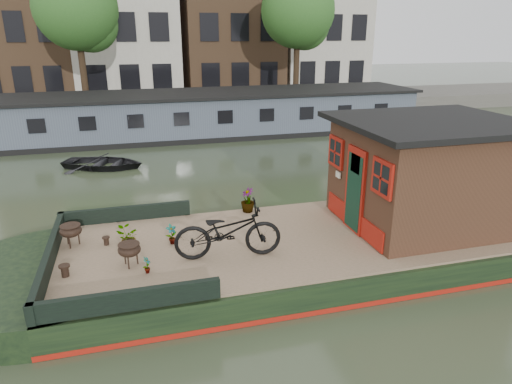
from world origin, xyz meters
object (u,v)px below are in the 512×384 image
object	(u,v)px
brazier_front	(130,255)
brazier_rear	(71,235)
dinghy	(103,160)
cabin	(426,172)
potted_plant_a	(172,234)
bicycle	(228,231)

from	to	relation	value
brazier_front	brazier_rear	size ratio (longest dim) A/B	0.99
brazier_front	dinghy	size ratio (longest dim) A/B	0.15
brazier_front	dinghy	distance (m)	9.58
cabin	brazier_front	xyz separation A→B (m)	(-6.63, -0.40, -1.00)
brazier_rear	dinghy	distance (m)	8.32
brazier_rear	brazier_front	bearing A→B (deg)	-46.43
brazier_rear	dinghy	bearing A→B (deg)	88.25
potted_plant_a	brazier_rear	distance (m)	2.07
potted_plant_a	dinghy	distance (m)	8.96
potted_plant_a	brazier_rear	xyz separation A→B (m)	(-2.02, 0.47, 0.01)
brazier_rear	cabin	bearing A→B (deg)	-5.97
potted_plant_a	cabin	bearing A→B (deg)	-3.43
brazier_front	bicycle	bearing A→B (deg)	-3.89
bicycle	brazier_rear	world-z (taller)	bicycle
cabin	dinghy	distance (m)	11.93
bicycle	brazier_rear	size ratio (longest dim) A/B	4.49
bicycle	dinghy	xyz separation A→B (m)	(-2.79, 9.65, -0.89)
cabin	bicycle	xyz separation A→B (m)	(-4.74, -0.53, -0.68)
potted_plant_a	bicycle	bearing A→B (deg)	-40.51
cabin	dinghy	world-z (taller)	cabin
potted_plant_a	dinghy	size ratio (longest dim) A/B	0.14
bicycle	potted_plant_a	xyz separation A→B (m)	(-1.03, 0.88, -0.33)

